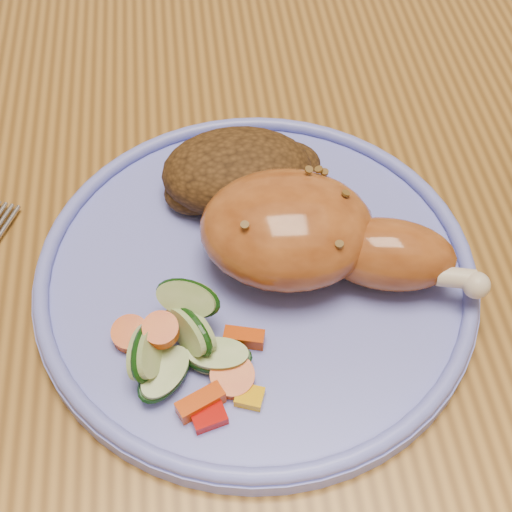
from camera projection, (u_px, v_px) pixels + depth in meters
name	position (u px, v px, depth m)	size (l,w,h in m)	color
ground	(292.00, 496.00, 1.13)	(4.00, 4.00, 0.00)	brown
dining_table	(323.00, 229.00, 0.60)	(0.90, 1.40, 0.75)	olive
plate	(256.00, 276.00, 0.47)	(0.29, 0.29, 0.01)	#6C75DE
plate_rim	(256.00, 265.00, 0.46)	(0.28, 0.28, 0.01)	#6C75DE
chicken_leg	(312.00, 235.00, 0.44)	(0.18, 0.11, 0.06)	#A75723
rice_pilaf	(240.00, 172.00, 0.49)	(0.11, 0.08, 0.05)	#442A11
vegetable_pile	(185.00, 347.00, 0.41)	(0.09, 0.10, 0.04)	#A50A05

